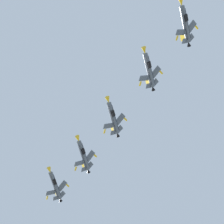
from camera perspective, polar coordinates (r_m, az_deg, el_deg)
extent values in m
cylinder|color=#4C5666|center=(156.29, 8.67, 10.27)|extent=(6.95, 11.47, 1.70)
cube|color=#232833|center=(155.98, 8.80, 10.26)|extent=(5.78, 9.60, 1.25)
cone|color=yellow|center=(154.28, 8.20, 12.76)|extent=(2.48, 2.85, 1.56)
cone|color=black|center=(158.47, 9.09, 7.98)|extent=(1.94, 2.04, 1.36)
ellipsoid|color=#192333|center=(155.95, 8.32, 11.20)|extent=(2.83, 3.56, 1.55)
cube|color=black|center=(155.11, 8.75, 11.00)|extent=(2.23, 2.59, 1.35)
cube|color=#4C5666|center=(158.54, 9.42, 10.01)|extent=(3.46, 3.80, 2.89)
cube|color=yellow|center=(160.34, 9.98, 9.89)|extent=(1.64, 1.39, 0.55)
cube|color=#4C5666|center=(155.01, 8.16, 9.35)|extent=(3.35, 1.96, 2.89)
cube|color=yellow|center=(153.98, 7.72, 8.69)|extent=(0.61, 1.61, 0.55)
cube|color=#4C5666|center=(158.94, 9.35, 8.73)|extent=(2.45, 2.45, 1.56)
cube|color=#4C5666|center=(156.89, 8.62, 8.34)|extent=(1.91, 1.85, 1.56)
cube|color=yellow|center=(159.02, 8.48, 8.70)|extent=(2.83, 3.16, 2.10)
cylinder|color=#4C5666|center=(160.79, 4.39, 4.97)|extent=(6.95, 11.47, 1.70)
cube|color=#232833|center=(160.45, 4.50, 4.94)|extent=(5.81, 9.62, 1.19)
cone|color=yellow|center=(158.26, 3.86, 7.31)|extent=(2.48, 2.85, 1.56)
cone|color=black|center=(163.44, 4.88, 2.82)|extent=(1.94, 2.04, 1.36)
ellipsoid|color=#192333|center=(160.31, 4.05, 5.86)|extent=(2.82, 3.55, 1.54)
cube|color=black|center=(159.39, 4.42, 5.62)|extent=(2.23, 2.59, 1.33)
cube|color=#4C5666|center=(162.83, 5.21, 4.78)|extent=(3.55, 3.93, 2.70)
cube|color=yellow|center=(164.44, 5.83, 4.71)|extent=(1.65, 1.40, 0.53)
cube|color=#4C5666|center=(159.97, 3.85, 4.04)|extent=(3.50, 1.96, 2.70)
cube|color=yellow|center=(159.29, 3.37, 3.37)|extent=(0.62, 1.61, 0.53)
cube|color=#4C5666|center=(163.60, 5.15, 3.56)|extent=(2.50, 2.51, 1.46)
cube|color=#4C5666|center=(161.95, 4.37, 3.12)|extent=(1.99, 1.85, 1.46)
cube|color=yellow|center=(163.99, 4.33, 3.55)|extent=(2.72, 3.10, 2.19)
cylinder|color=#4C5666|center=(166.64, 0.12, -0.73)|extent=(6.95, 11.47, 1.70)
cube|color=#232833|center=(166.28, 0.21, -0.77)|extent=(5.81, 9.62, 1.19)
cone|color=yellow|center=(163.58, -0.48, 1.43)|extent=(2.48, 2.85, 1.56)
cone|color=black|center=(169.75, 0.66, -2.70)|extent=(1.94, 2.04, 1.36)
ellipsoid|color=#192333|center=(165.97, -0.23, 0.11)|extent=(2.82, 3.55, 1.54)
cube|color=black|center=(165.06, 0.10, -0.15)|extent=(2.23, 2.59, 1.34)
cube|color=#4C5666|center=(168.54, 0.96, -0.84)|extent=(3.54, 3.92, 2.71)
cube|color=yellow|center=(170.03, 1.58, -0.85)|extent=(1.65, 1.40, 0.53)
cube|color=#4C5666|center=(166.18, -0.42, -1.65)|extent=(3.49, 1.96, 2.71)
cube|color=yellow|center=(165.78, -0.89, -2.31)|extent=(0.62, 1.61, 0.53)
cube|color=#4C5666|center=(169.66, 0.92, -1.99)|extent=(2.49, 2.51, 1.46)
cube|color=#4C5666|center=(168.29, 0.13, -2.46)|extent=(1.99, 1.85, 1.46)
cube|color=yellow|center=(170.21, 0.14, -1.98)|extent=(2.73, 3.10, 2.19)
cylinder|color=#4C5666|center=(175.00, -3.42, -5.18)|extent=(6.95, 11.47, 1.70)
cube|color=#232833|center=(174.65, -3.33, -5.22)|extent=(5.77, 9.59, 1.26)
cone|color=yellow|center=(171.57, -4.05, -3.20)|extent=(2.48, 2.85, 1.56)
cone|color=black|center=(178.44, -2.84, -6.97)|extent=(1.94, 2.04, 1.36)
ellipsoid|color=#192333|center=(174.19, -3.78, -4.41)|extent=(2.83, 3.56, 1.55)
cube|color=black|center=(173.33, -3.45, -4.66)|extent=(2.23, 2.59, 1.36)
cube|color=#4C5666|center=(176.92, -2.62, -5.23)|extent=(3.43, 3.76, 2.95)
cube|color=yellow|center=(178.42, -2.02, -5.18)|extent=(1.64, 1.39, 0.55)
cube|color=#4C5666|center=(174.69, -3.90, -6.08)|extent=(3.30, 1.96, 2.95)
cube|color=yellow|center=(174.40, -4.33, -6.73)|extent=(0.61, 1.61, 0.55)
cube|color=#4C5666|center=(178.23, -2.61, -6.29)|extent=(2.43, 2.43, 1.59)
cube|color=#4C5666|center=(176.94, -3.36, -6.79)|extent=(1.89, 1.84, 1.59)
cube|color=yellow|center=(178.78, -3.36, -6.30)|extent=(2.86, 3.17, 2.07)
cylinder|color=#4C5666|center=(186.85, -6.76, -8.66)|extent=(6.95, 11.47, 1.70)
cube|color=#232833|center=(186.47, -6.69, -8.71)|extent=(5.82, 9.62, 1.17)
cone|color=yellow|center=(183.16, -7.41, -6.88)|extent=(2.48, 2.85, 1.56)
cone|color=black|center=(190.50, -6.17, -10.28)|extent=(1.94, 2.04, 1.36)
ellipsoid|color=#192333|center=(185.98, -7.09, -7.94)|extent=(2.82, 3.55, 1.54)
cube|color=black|center=(185.06, -6.84, -8.22)|extent=(2.23, 2.59, 1.33)
cube|color=#4C5666|center=(188.42, -5.93, -8.70)|extent=(3.58, 3.97, 2.62)
cube|color=yellow|center=(189.62, -5.30, -8.67)|extent=(1.65, 1.40, 0.52)
cube|color=#4C5666|center=(187.00, -7.27, -9.48)|extent=(3.56, 1.96, 2.62)
cube|color=yellow|center=(187.07, -7.71, -10.06)|extent=(0.62, 1.61, 0.52)
cube|color=#4C5666|center=(190.01, -5.92, -9.67)|extent=(2.51, 2.53, 1.42)
cube|color=#4C5666|center=(189.19, -6.70, -10.12)|extent=(2.02, 1.86, 1.42)
cube|color=yellow|center=(190.87, -6.60, -9.61)|extent=(2.68, 3.08, 2.22)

